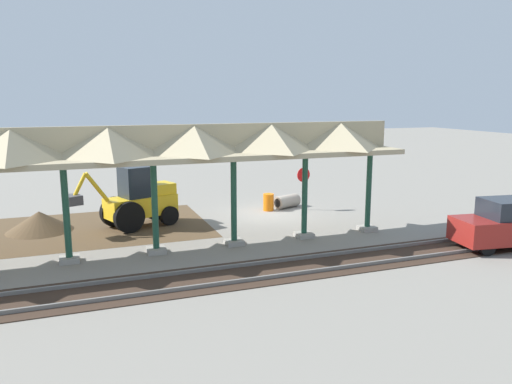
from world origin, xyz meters
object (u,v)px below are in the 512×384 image
Objects in this scene: backhoe at (138,200)px; distant_parked_car at (509,224)px; concrete_pipe at (287,201)px; traffic_barrel at (268,202)px; stop_sign at (303,180)px.

backhoe reaches higher than distant_parked_car.
backhoe is 3.13× the size of concrete_pipe.
concrete_pipe is 1.24m from traffic_barrel.
distant_parked_car is at bearing 123.95° from traffic_barrel.
concrete_pipe is 11.15m from distant_parked_car.
traffic_barrel is (1.19, 0.31, 0.10)m from concrete_pipe.
stop_sign is 1.40× the size of concrete_pipe.
distant_parked_car is at bearing 117.16° from stop_sign.
concrete_pipe is at bearing -165.54° from traffic_barrel.
concrete_pipe is at bearing -53.87° from stop_sign.
distant_parked_car reaches higher than traffic_barrel.
distant_parked_car is at bearing 147.36° from backhoe.
traffic_barrel is (1.78, -0.50, -1.19)m from stop_sign.
concrete_pipe is at bearing -62.04° from distant_parked_car.
backhoe is 5.65× the size of traffic_barrel.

